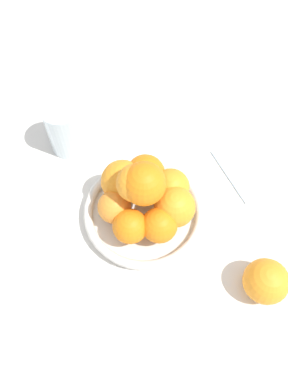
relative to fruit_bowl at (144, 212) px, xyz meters
name	(u,v)px	position (x,y,z in m)	size (l,w,h in m)	color
ground_plane	(144,216)	(0.00, 0.00, -0.02)	(4.00, 4.00, 0.00)	silver
fruit_bowl	(144,212)	(0.00, 0.00, 0.00)	(0.24, 0.24, 0.03)	silver
orange_pile	(145,194)	(0.00, 0.00, 0.07)	(0.18, 0.19, 0.14)	orange
stray_orange	(266,281)	(-0.11, 0.23, 0.02)	(0.08, 0.08, 0.08)	orange
drinking_glass	(65,129)	(0.06, -0.24, 0.05)	(0.08, 0.08, 0.12)	silver
napkin_folded	(256,165)	(-0.27, 0.02, -0.01)	(0.14, 0.14, 0.01)	silver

